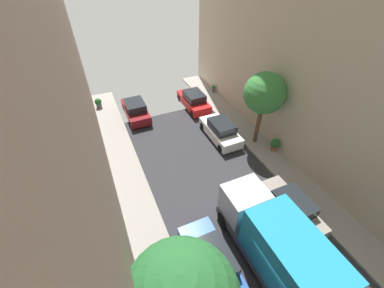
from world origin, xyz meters
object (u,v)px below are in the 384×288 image
object	(u,v)px
delivery_truck	(276,245)
potted_plant_2	(213,88)
potted_plant_4	(98,103)
parked_car_right_4	(194,101)
parked_car_right_3	(221,131)
parked_car_right_2	(290,208)
street_tree_1	(265,94)
parked_car_left_3	(136,110)
potted_plant_1	(275,144)
parked_car_left_2	(212,261)

from	to	relation	value
delivery_truck	potted_plant_2	distance (m)	17.76
potted_plant_2	potted_plant_4	size ratio (longest dim) A/B	0.85
potted_plant_2	parked_car_right_4	bearing A→B (deg)	-149.72
parked_car_right_4	potted_plant_4	size ratio (longest dim) A/B	4.68
delivery_truck	potted_plant_4	distance (m)	19.27
parked_car_right_3	parked_car_right_2	bearing A→B (deg)	-90.00
parked_car_right_3	street_tree_1	xyz separation A→B (m)	(2.20, -1.62, 3.56)
parked_car_right_4	potted_plant_4	world-z (taller)	parked_car_right_4
parked_car_left_3	potted_plant_4	distance (m)	4.03
potted_plant_4	street_tree_1	bearing A→B (deg)	-44.33
parked_car_left_3	parked_car_right_4	bearing A→B (deg)	-5.99
delivery_truck	street_tree_1	world-z (taller)	street_tree_1
parked_car_right_3	parked_car_right_4	distance (m)	5.20
parked_car_right_3	potted_plant_1	bearing A→B (deg)	-47.11
street_tree_1	delivery_truck	bearing A→B (deg)	-120.90
parked_car_left_3	delivery_truck	distance (m)	15.84
parked_car_right_2	potted_plant_1	xyz separation A→B (m)	(2.88, 4.88, -0.04)
parked_car_right_3	delivery_truck	size ratio (longest dim) A/B	0.64
street_tree_1	parked_car_right_4	bearing A→B (deg)	107.88
parked_car_left_3	parked_car_right_4	distance (m)	5.43
parked_car_right_2	potted_plant_4	world-z (taller)	parked_car_right_2
parked_car_right_3	parked_car_right_4	xyz separation A→B (m)	(0.00, 5.20, 0.00)
street_tree_1	potted_plant_4	xyz separation A→B (m)	(-10.46, 10.22, -3.66)
parked_car_left_2	potted_plant_1	bearing A→B (deg)	34.83
parked_car_left_3	potted_plant_4	bearing A→B (deg)	135.28
parked_car_right_2	parked_car_right_3	xyz separation A→B (m)	(0.00, 7.98, 0.00)
parked_car_left_3	delivery_truck	size ratio (longest dim) A/B	0.64
street_tree_1	potted_plant_1	distance (m)	3.95
parked_car_left_2	street_tree_1	world-z (taller)	street_tree_1
delivery_truck	street_tree_1	size ratio (longest dim) A/B	1.18
parked_car_right_2	potted_plant_4	xyz separation A→B (m)	(-8.26, 16.58, -0.09)
parked_car_right_4	potted_plant_1	distance (m)	8.78
parked_car_right_3	potted_plant_1	xyz separation A→B (m)	(2.88, -3.10, -0.04)
parked_car_left_3	parked_car_right_2	size ratio (longest dim) A/B	1.00
parked_car_left_3	potted_plant_1	bearing A→B (deg)	-46.97
parked_car_right_4	delivery_truck	world-z (taller)	delivery_truck
parked_car_left_3	potted_plant_4	size ratio (longest dim) A/B	4.68
parked_car_left_2	parked_car_right_4	world-z (taller)	same
parked_car_right_4	potted_plant_1	xyz separation A→B (m)	(2.88, -8.30, -0.04)
street_tree_1	potted_plant_2	world-z (taller)	street_tree_1
parked_car_right_2	parked_car_right_4	xyz separation A→B (m)	(0.00, 13.18, 0.00)
potted_plant_2	parked_car_right_2	bearing A→B (deg)	-101.39
parked_car_right_2	parked_car_right_4	bearing A→B (deg)	90.00
potted_plant_2	potted_plant_4	world-z (taller)	potted_plant_4
parked_car_left_3	delivery_truck	xyz separation A→B (m)	(2.70, -15.58, 1.07)
street_tree_1	potted_plant_2	xyz separation A→B (m)	(0.81, 8.58, -3.73)
parked_car_left_2	potted_plant_2	distance (m)	17.91
parked_car_right_2	parked_car_right_3	bearing A→B (deg)	90.00
delivery_truck	potted_plant_1	world-z (taller)	delivery_truck
parked_car_left_2	potted_plant_1	size ratio (longest dim) A/B	4.36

